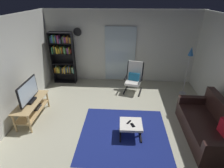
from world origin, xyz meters
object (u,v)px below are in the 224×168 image
object	(u,v)px
leather_sofa	(209,127)
floor_lamp_by_shelf	(190,58)
television	(28,92)
tv_remote	(129,122)
wall_clock	(78,32)
lounge_armchair	(134,76)
tv_stand	(32,107)
cell_phone	(133,125)
bookshelf_near_tv	(63,55)
ottoman	(131,126)

from	to	relation	value
leather_sofa	floor_lamp_by_shelf	world-z (taller)	floor_lamp_by_shelf
television	tv_remote	bearing A→B (deg)	-10.30
leather_sofa	floor_lamp_by_shelf	xyz separation A→B (m)	(0.03, 2.07, 0.94)
leather_sofa	wall_clock	bearing A→B (deg)	141.44
floor_lamp_by_shelf	wall_clock	xyz separation A→B (m)	(-3.69, 0.85, 0.60)
television	lounge_armchair	distance (m)	3.29
television	leather_sofa	world-z (taller)	television
tv_stand	cell_phone	xyz separation A→B (m)	(2.65, -0.58, 0.02)
television	leather_sofa	distance (m)	4.47
bookshelf_near_tv	tv_remote	bearing A→B (deg)	-49.22
tv_stand	television	world-z (taller)	television
tv_remote	leather_sofa	bearing A→B (deg)	34.96
tv_remote	cell_phone	world-z (taller)	tv_remote
bookshelf_near_tv	wall_clock	world-z (taller)	wall_clock
television	cell_phone	size ratio (longest dim) A/B	6.37
television	wall_clock	bearing A→B (deg)	73.05
tv_remote	wall_clock	bearing A→B (deg)	155.31
television	floor_lamp_by_shelf	xyz separation A→B (m)	(4.45, 1.64, 0.44)
wall_clock	cell_phone	bearing A→B (deg)	-58.27
ottoman	bookshelf_near_tv	bearing A→B (deg)	130.97
bookshelf_near_tv	cell_phone	distance (m)	3.82
ottoman	wall_clock	world-z (taller)	wall_clock
ottoman	leather_sofa	bearing A→B (deg)	2.23
tv_stand	cell_phone	distance (m)	2.71
tv_remote	floor_lamp_by_shelf	world-z (taller)	floor_lamp_by_shelf
ottoman	tv_remote	size ratio (longest dim) A/B	3.68
tv_remote	cell_phone	distance (m)	0.13
tv_stand	wall_clock	world-z (taller)	wall_clock
bookshelf_near_tv	wall_clock	bearing A→B (deg)	19.61
tv_stand	lounge_armchair	bearing A→B (deg)	32.00
tv_stand	tv_remote	bearing A→B (deg)	-10.66
leather_sofa	cell_phone	bearing A→B (deg)	-175.75
leather_sofa	lounge_armchair	xyz separation A→B (m)	(-1.65, 2.18, 0.22)
television	bookshelf_near_tv	size ratio (longest dim) A/B	0.47
tv_remote	floor_lamp_by_shelf	xyz separation A→B (m)	(1.89, 2.10, 0.88)
bookshelf_near_tv	tv_remote	distance (m)	3.70
tv_stand	floor_lamp_by_shelf	distance (m)	4.82
leather_sofa	tv_remote	world-z (taller)	leather_sofa
tv_remote	wall_clock	size ratio (longest dim) A/B	0.50
television	lounge_armchair	xyz separation A→B (m)	(2.77, 1.75, -0.28)
tv_stand	floor_lamp_by_shelf	world-z (taller)	floor_lamp_by_shelf
wall_clock	tv_remote	bearing A→B (deg)	-58.57
television	bookshelf_near_tv	xyz separation A→B (m)	(0.19, 2.29, 0.23)
lounge_armchair	ottoman	bearing A→B (deg)	-94.13
television	wall_clock	size ratio (longest dim) A/B	3.08
wall_clock	bookshelf_near_tv	bearing A→B (deg)	-160.39
lounge_armchair	bookshelf_near_tv	bearing A→B (deg)	168.32
tv_stand	lounge_armchair	xyz separation A→B (m)	(2.78, 1.74, 0.18)
tv_stand	leather_sofa	world-z (taller)	leather_sofa
floor_lamp_by_shelf	ottoman	bearing A→B (deg)	-130.68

